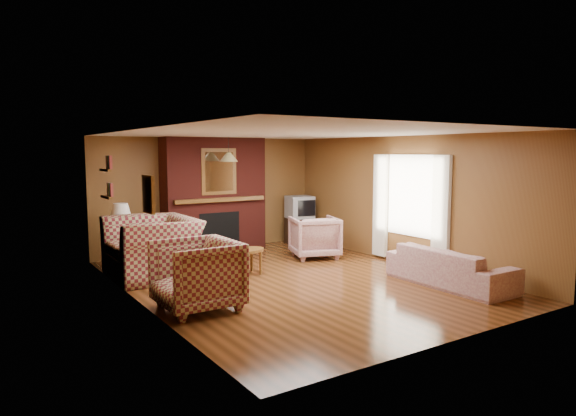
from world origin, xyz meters
TOP-DOWN VIEW (x-y plane):
  - floor at (0.00, 0.00)m, footprint 6.50×6.50m
  - ceiling at (0.00, 0.00)m, footprint 6.50×6.50m
  - wall_back at (0.00, 3.25)m, footprint 6.50×0.00m
  - wall_front at (0.00, -3.25)m, footprint 6.50×0.00m
  - wall_left at (-2.50, 0.00)m, footprint 0.00×6.50m
  - wall_right at (2.50, 0.00)m, footprint 0.00×6.50m
  - fireplace at (0.00, 2.98)m, footprint 2.20×0.82m
  - window_right at (2.45, -0.20)m, footprint 0.10×1.85m
  - bookshelf at (-2.44, 1.90)m, footprint 0.09×0.55m
  - botanical_print at (-2.47, -0.30)m, footprint 0.05×0.40m
  - pendant_light at (0.00, 2.30)m, footprint 0.36×0.36m
  - plaid_loveseat at (-1.85, 1.51)m, footprint 1.36×1.56m
  - plaid_armchair at (-1.95, -0.61)m, footprint 1.04×1.01m
  - floral_sofa at (1.90, -1.62)m, footprint 0.84×2.07m
  - floral_armchair at (1.38, 1.31)m, footprint 1.13×1.15m
  - coffee_table at (-0.51, 0.79)m, footprint 0.80×0.50m
  - side_table at (-2.10, 2.45)m, footprint 0.40×0.40m
  - table_lamp at (-2.10, 2.45)m, footprint 0.39×0.39m
  - tv_stand at (2.05, 2.80)m, footprint 0.55×0.50m
  - crt_tv at (2.05, 2.79)m, footprint 0.64×0.63m

SIDE VIEW (x-z plane):
  - floor at x=0.00m, z-range 0.00..0.00m
  - side_table at x=-2.10m, z-range 0.00..0.53m
  - tv_stand at x=2.05m, z-range 0.00..0.58m
  - floral_sofa at x=1.90m, z-range 0.00..0.60m
  - coffee_table at x=-0.51m, z-range 0.15..0.61m
  - floral_armchair at x=1.38m, z-range 0.00..0.82m
  - plaid_armchair at x=-1.95m, z-range 0.00..0.95m
  - plaid_loveseat at x=-1.85m, z-range 0.00..1.00m
  - crt_tv at x=2.05m, z-range 0.58..1.09m
  - table_lamp at x=-2.10m, z-range 0.57..1.22m
  - window_right at x=2.45m, z-range 0.13..2.13m
  - fireplace at x=0.00m, z-range -0.02..2.38m
  - wall_back at x=0.00m, z-range -2.05..4.45m
  - wall_front at x=0.00m, z-range -2.05..4.45m
  - wall_left at x=-2.50m, z-range -2.05..4.45m
  - wall_right at x=2.50m, z-range -2.05..4.45m
  - botanical_print at x=-2.47m, z-range 1.30..1.80m
  - bookshelf at x=-2.44m, z-range 1.31..2.02m
  - pendant_light at x=0.00m, z-range 1.76..2.24m
  - ceiling at x=0.00m, z-range 2.40..2.40m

